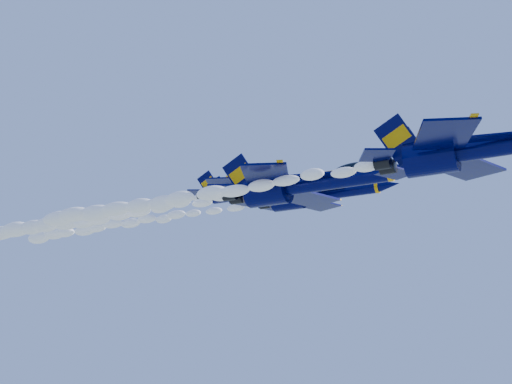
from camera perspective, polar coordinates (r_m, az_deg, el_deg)
The scene contains 8 objects.
jet_lead at distance 51.84m, azimuth 19.35°, elevation 3.73°, with size 18.75×15.38×6.97m.
smoke_trail_jet_lead at distance 60.82m, azimuth -5.87°, elevation -0.42°, with size 36.76×1.94×1.75m, color white.
jet_second at distance 60.88m, azimuth 4.37°, elevation 0.73°, with size 19.53×16.02×7.26m.
smoke_trail_jet_second at distance 75.05m, azimuth -14.69°, elevation -2.36°, with size 36.76×2.02×1.82m, color white.
jet_third at distance 71.80m, azimuth 5.32°, elevation -0.21°, with size 16.77×13.76×6.23m.
smoke_trail_jet_third at distance 84.42m, azimuth -10.90°, elevation -2.68°, with size 36.76×1.73×1.56m, color white.
jet_fourth at distance 84.99m, azimuth -0.87°, elevation 0.26°, with size 16.52×13.55×6.14m.
smoke_trail_jet_fourth at distance 99.20m, azimuth -13.89°, elevation -1.90°, with size 36.76×1.71×1.54m, color white.
Camera 1 is at (26.19, -59.92, 133.59)m, focal length 45.00 mm.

